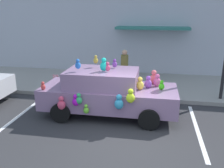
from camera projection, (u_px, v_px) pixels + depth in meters
ground_plane at (129, 140)px, 6.78m from camera, size 60.00×60.00×0.00m
sidewalk at (141, 85)px, 11.46m from camera, size 24.00×4.00×0.15m
storefront_building at (146, 14)px, 12.57m from camera, size 24.00×1.25×6.40m
parking_stripe_front at (197, 129)px, 7.39m from camera, size 0.12×3.60×0.01m
parking_stripe_rear at (20, 115)px, 8.37m from camera, size 0.12×3.60×0.01m
plush_covered_car at (107, 92)px, 8.20m from camera, size 4.45×2.05×1.99m
teddy_bear_on_sidewalk at (56, 82)px, 10.51m from camera, size 0.34×0.28×0.65m
pedestrian_near_shopfront at (124, 70)px, 10.49m from camera, size 0.31×0.31×1.68m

